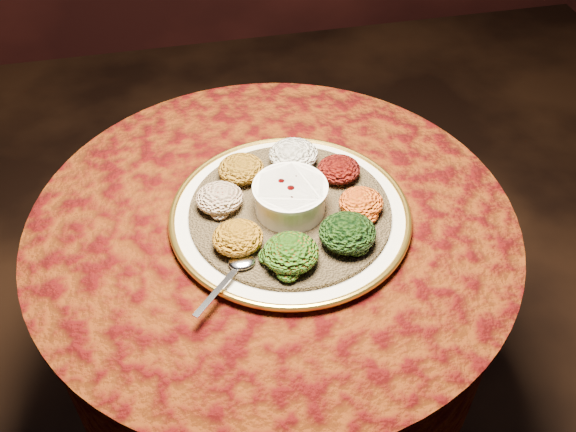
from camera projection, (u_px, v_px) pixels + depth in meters
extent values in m
plane|color=black|center=(277.00, 407.00, 1.77)|extent=(4.00, 4.00, 0.00)
cylinder|color=black|center=(277.00, 403.00, 1.76)|extent=(0.44, 0.44, 0.04)
cylinder|color=black|center=(275.00, 336.00, 1.53)|extent=(0.12, 0.12, 0.68)
cylinder|color=black|center=(273.00, 231.00, 1.28)|extent=(0.80, 0.80, 0.04)
cylinder|color=#451905|center=(274.00, 278.00, 1.38)|extent=(0.93, 0.93, 0.34)
cylinder|color=#451905|center=(272.00, 222.00, 1.26)|extent=(0.96, 0.96, 0.01)
cylinder|color=white|center=(290.00, 216.00, 1.25)|extent=(0.46, 0.46, 0.02)
torus|color=gold|center=(290.00, 213.00, 1.24)|extent=(0.47, 0.47, 0.01)
cylinder|color=brown|center=(290.00, 211.00, 1.24)|extent=(0.42, 0.42, 0.01)
cylinder|color=white|center=(290.00, 198.00, 1.21)|extent=(0.13, 0.13, 0.06)
cylinder|color=white|center=(290.00, 187.00, 1.19)|extent=(0.14, 0.14, 0.01)
cylinder|color=#510404|center=(290.00, 191.00, 1.20)|extent=(0.11, 0.11, 0.01)
ellipsoid|color=silver|center=(242.00, 262.00, 1.13)|extent=(0.05, 0.04, 0.01)
cube|color=silver|center=(219.00, 289.00, 1.09)|extent=(0.10, 0.11, 0.00)
ellipsoid|color=white|center=(293.00, 155.00, 1.31)|extent=(0.10, 0.10, 0.05)
ellipsoid|color=black|center=(339.00, 169.00, 1.28)|extent=(0.09, 0.08, 0.04)
ellipsoid|color=orange|center=(361.00, 202.00, 1.22)|extent=(0.09, 0.08, 0.04)
ellipsoid|color=black|center=(347.00, 233.00, 1.15)|extent=(0.11, 0.10, 0.05)
ellipsoid|color=#A4230A|center=(291.00, 253.00, 1.12)|extent=(0.10, 0.10, 0.05)
ellipsoid|color=#A0600E|center=(238.00, 238.00, 1.15)|extent=(0.09, 0.09, 0.04)
ellipsoid|color=maroon|center=(220.00, 198.00, 1.22)|extent=(0.09, 0.09, 0.04)
ellipsoid|color=#8B5710|center=(241.00, 169.00, 1.28)|extent=(0.09, 0.09, 0.04)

